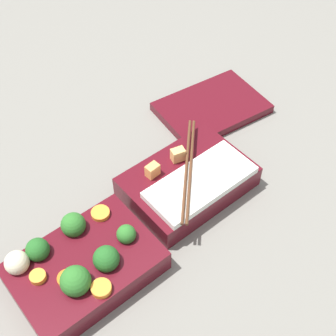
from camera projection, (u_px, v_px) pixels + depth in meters
ground_plane at (148, 226)px, 0.77m from camera, size 3.00×3.00×0.00m
bento_tray_vegetable at (83, 265)px, 0.69m from camera, size 0.21×0.15×0.08m
bento_tray_rice at (189, 181)px, 0.80m from camera, size 0.21×0.17×0.06m
bento_lid at (212, 108)px, 0.95m from camera, size 0.22×0.17×0.02m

